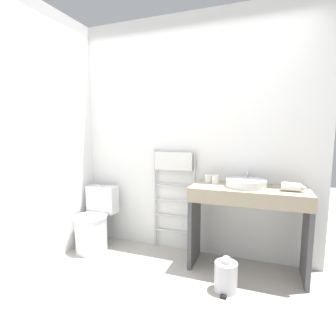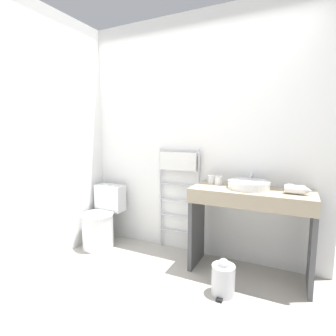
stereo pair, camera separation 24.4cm
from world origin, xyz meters
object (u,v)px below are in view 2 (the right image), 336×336
(sink_basin, at_px, (249,185))
(hair_dryer, at_px, (296,189))
(cup_near_wall, at_px, (212,179))
(cup_near_edge, at_px, (219,180))
(toilet, at_px, (101,221))
(towel_radiator, at_px, (178,177))
(trash_bin, at_px, (223,279))

(sink_basin, bearing_deg, hair_dryer, -6.28)
(cup_near_wall, relative_size, cup_near_edge, 0.98)
(toilet, bearing_deg, cup_near_edge, 7.53)
(towel_radiator, xyz_separation_m, cup_near_wall, (0.41, -0.08, 0.02))
(towel_radiator, distance_m, sink_basin, 0.82)
(cup_near_wall, height_order, cup_near_edge, cup_near_edge)
(cup_near_wall, bearing_deg, hair_dryer, -10.26)
(cup_near_edge, height_order, hair_dryer, cup_near_edge)
(toilet, distance_m, trash_bin, 1.62)
(cup_near_edge, distance_m, hair_dryer, 0.71)
(hair_dryer, bearing_deg, cup_near_wall, 169.74)
(sink_basin, relative_size, cup_near_wall, 4.54)
(trash_bin, bearing_deg, towel_radiator, 138.47)
(towel_radiator, height_order, trash_bin, towel_radiator)
(sink_basin, xyz_separation_m, hair_dryer, (0.40, -0.04, 0.00))
(toilet, xyz_separation_m, cup_near_wall, (1.30, 0.21, 0.58))
(cup_near_edge, distance_m, trash_bin, 0.92)
(sink_basin, xyz_separation_m, trash_bin, (-0.11, -0.43, -0.74))
(toilet, relative_size, sink_basin, 1.91)
(toilet, height_order, sink_basin, sink_basin)
(hair_dryer, bearing_deg, towel_radiator, 169.64)
(cup_near_wall, distance_m, cup_near_edge, 0.09)
(toilet, height_order, hair_dryer, hair_dryer)
(towel_radiator, xyz_separation_m, hair_dryer, (1.20, -0.22, 0.02))
(towel_radiator, bearing_deg, sink_basin, -12.37)
(sink_basin, bearing_deg, trash_bin, -104.10)
(cup_near_wall, bearing_deg, cup_near_edge, -21.68)
(cup_near_wall, bearing_deg, towel_radiator, 169.44)
(cup_near_edge, bearing_deg, sink_basin, -12.26)
(hair_dryer, bearing_deg, cup_near_edge, 171.11)
(towel_radiator, bearing_deg, hair_dryer, -10.36)
(toilet, relative_size, cup_near_wall, 8.67)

